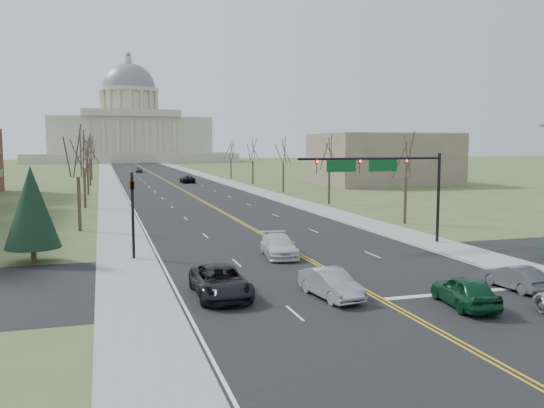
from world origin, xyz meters
TOP-DOWN VIEW (x-y plane):
  - ground at (0.00, 0.00)m, footprint 600.00×600.00m
  - road at (0.00, 110.00)m, footprint 20.00×380.00m
  - cross_road at (0.00, 6.00)m, footprint 120.00×14.00m
  - sidewalk_left at (-12.00, 110.00)m, footprint 4.00×380.00m
  - sidewalk_right at (12.00, 110.00)m, footprint 4.00×380.00m
  - center_line at (0.00, 110.00)m, footprint 0.42×380.00m
  - edge_line_left at (-9.80, 110.00)m, footprint 0.15×380.00m
  - edge_line_right at (9.80, 110.00)m, footprint 0.15×380.00m
  - stop_bar at (5.00, -1.00)m, footprint 9.50×0.50m
  - capitol at (0.00, 249.91)m, footprint 90.00×60.00m
  - signal_mast at (7.45, 13.50)m, footprint 12.12×0.44m
  - signal_left at (-11.50, 13.50)m, footprint 0.32×0.36m
  - tree_r_0 at (15.50, 24.00)m, footprint 3.74×3.74m
  - tree_l_0 at (-15.50, 28.00)m, footprint 3.96×3.96m
  - tree_r_1 at (15.50, 44.00)m, footprint 3.74×3.74m
  - tree_l_1 at (-15.50, 48.00)m, footprint 3.96×3.96m
  - tree_r_2 at (15.50, 64.00)m, footprint 3.74×3.74m
  - tree_l_2 at (-15.50, 68.00)m, footprint 3.96×3.96m
  - tree_r_3 at (15.50, 84.00)m, footprint 3.74×3.74m
  - tree_l_3 at (-15.50, 88.00)m, footprint 3.96×3.96m
  - tree_r_4 at (15.50, 104.00)m, footprint 3.74×3.74m
  - tree_l_4 at (-15.50, 108.00)m, footprint 3.96×3.96m
  - conifer_l at (-18.00, 14.00)m, footprint 3.64×3.64m
  - bldg_right_mass at (40.00, 76.00)m, footprint 25.00×20.00m
  - car_nb_inner_lead at (3.27, -3.34)m, footprint 2.41×4.74m
  - car_nb_outer_lead at (7.96, -1.19)m, footprint 1.69×4.11m
  - car_sb_inner_lead at (-2.35, 0.03)m, footprint 2.16×4.65m
  - car_sb_outer_lead at (-7.75, 1.89)m, footprint 2.64×5.69m
  - car_sb_inner_second at (-1.64, 11.30)m, footprint 2.73×5.47m
  - car_far_nb at (3.48, 91.19)m, footprint 2.68×5.61m
  - car_far_sb at (-3.24, 138.61)m, footprint 1.92×4.53m

SIDE VIEW (x-z plane):
  - ground at x=0.00m, z-range 0.00..0.00m
  - road at x=0.00m, z-range 0.00..0.01m
  - cross_road at x=0.00m, z-range 0.00..0.01m
  - sidewalk_left at x=-12.00m, z-range 0.00..0.03m
  - sidewalk_right at x=12.00m, z-range 0.00..0.03m
  - center_line at x=0.00m, z-range 0.01..0.02m
  - edge_line_left at x=-9.80m, z-range 0.01..0.02m
  - edge_line_right at x=9.80m, z-range 0.01..0.02m
  - stop_bar at x=5.00m, z-range 0.01..0.02m
  - car_nb_outer_lead at x=7.96m, z-range 0.01..1.33m
  - car_sb_inner_lead at x=-2.35m, z-range 0.01..1.49m
  - car_sb_inner_second at x=-1.64m, z-range 0.01..1.54m
  - car_far_sb at x=-3.24m, z-range 0.01..1.54m
  - car_far_nb at x=3.48m, z-range 0.01..1.56m
  - car_nb_inner_lead at x=3.27m, z-range 0.01..1.56m
  - car_sb_outer_lead at x=-7.75m, z-range 0.01..1.59m
  - signal_left at x=-11.50m, z-range 0.71..6.71m
  - conifer_l at x=-18.00m, z-range 0.49..6.99m
  - bldg_right_mass at x=40.00m, z-range 0.00..10.00m
  - signal_mast at x=7.45m, z-range 2.16..9.36m
  - tree_r_0 at x=15.50m, z-range 2.30..10.80m
  - tree_r_1 at x=15.50m, z-range 2.30..10.80m
  - tree_r_2 at x=15.50m, z-range 2.30..10.80m
  - tree_r_3 at x=15.50m, z-range 2.30..10.80m
  - tree_r_4 at x=15.50m, z-range 2.30..10.80m
  - tree_l_0 at x=-15.50m, z-range 2.44..11.44m
  - tree_l_1 at x=-15.50m, z-range 2.44..11.44m
  - tree_l_2 at x=-15.50m, z-range 2.44..11.44m
  - tree_l_3 at x=-15.50m, z-range 2.44..11.44m
  - tree_l_4 at x=-15.50m, z-range 2.44..11.44m
  - capitol at x=0.00m, z-range -10.80..39.20m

